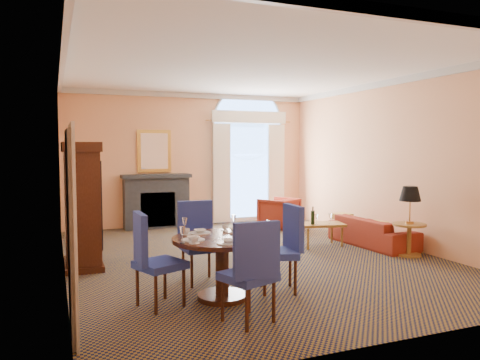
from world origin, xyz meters
name	(u,v)px	position (x,y,z in m)	size (l,w,h in m)	color
ground	(251,257)	(0.00, 0.00, 0.00)	(7.50, 7.50, 0.00)	#101534
room_envelope	(235,113)	(-0.03, 0.67, 2.51)	(6.04, 7.52, 3.45)	#FCB078
armoire	(82,207)	(-2.72, 0.38, 0.95)	(0.56, 1.00, 1.97)	#33160B
dining_table	(222,253)	(-1.20, -1.92, 0.58)	(1.24, 1.24, 0.98)	#33160B
dining_chair_north	(198,236)	(-1.25, -1.02, 0.64)	(0.52, 0.54, 1.13)	navy
dining_chair_south	(252,266)	(-1.20, -2.86, 0.64)	(0.64, 0.64, 1.13)	navy
dining_chair_east	(285,242)	(-0.30, -1.88, 0.64)	(0.63, 0.63, 1.13)	navy
dining_chair_west	(151,254)	(-2.08, -1.90, 0.64)	(0.65, 0.65, 1.13)	navy
sofa	(372,231)	(2.55, 0.02, 0.27)	(1.86, 0.73, 0.54)	#9B2E1C
armchair	(279,213)	(1.78, 2.49, 0.36)	(0.76, 0.78, 0.71)	#9B2E1C
coffee_table	(320,225)	(1.57, 0.31, 0.42)	(0.95, 0.65, 0.78)	olive
side_table	(410,212)	(2.60, -0.93, 0.77)	(0.57, 0.57, 1.19)	olive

